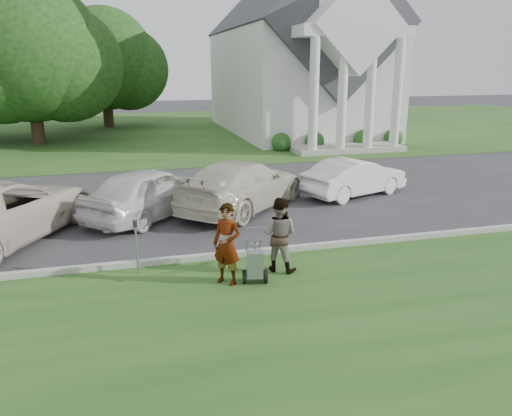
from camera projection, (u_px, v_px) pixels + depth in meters
name	position (u px, v px, depth m)	size (l,w,h in m)	color
ground	(264.00, 263.00, 12.04)	(120.00, 120.00, 0.00)	#333335
grass_strip	(308.00, 322.00, 9.25)	(80.00, 7.00, 0.01)	#204D1A
church_lawn	(164.00, 130.00, 37.11)	(80.00, 30.00, 0.01)	#204D1A
curb	(258.00, 252.00, 12.53)	(80.00, 0.18, 0.15)	#9E9E93
church	(298.00, 45.00, 34.12)	(9.19, 19.00, 24.10)	white
tree_left	(29.00, 56.00, 29.06)	(10.63, 8.40, 9.71)	#332316
tree_back	(104.00, 64.00, 37.59)	(9.61, 7.60, 8.89)	#332316
striping_cart	(255.00, 265.00, 10.81)	(0.63, 1.12, 0.99)	black
person_left	(227.00, 245.00, 10.66)	(0.65, 0.43, 1.79)	#999999
person_right	(279.00, 235.00, 11.36)	(0.84, 0.66, 1.74)	#999999
parking_meter_near	(136.00, 239.00, 11.20)	(0.09, 0.08, 1.31)	gray
car_a	(1.00, 210.00, 13.47)	(2.74, 5.95, 1.65)	beige
car_b	(150.00, 192.00, 15.50)	(1.90, 4.71, 1.61)	silver
car_c	(242.00, 185.00, 16.42)	(2.26, 5.55, 1.61)	beige
car_d	(355.00, 177.00, 18.14)	(1.44, 4.13, 1.36)	white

